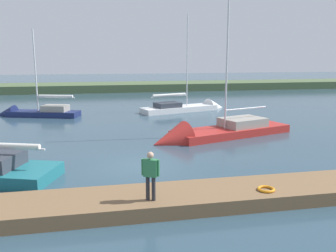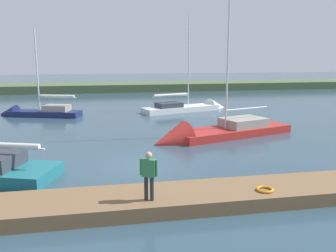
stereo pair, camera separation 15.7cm
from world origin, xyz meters
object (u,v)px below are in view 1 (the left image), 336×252
Objects in this scene: person_on_dock at (151,172)px; life_ring_buoy at (266,189)px; sailboat_outer_mooring at (33,114)px; sailboat_far_left at (211,136)px; sailboat_mid_channel at (190,109)px.

life_ring_buoy is at bearing 115.54° from person_on_dock.
sailboat_outer_mooring is at bearing -62.34° from life_ring_buoy.
sailboat_outer_mooring is 4.98× the size of person_on_dock.
sailboat_far_left is 1.29× the size of sailboat_mid_channel.
life_ring_buoy is 0.06× the size of sailboat_mid_channel.
sailboat_mid_channel is 6.02× the size of person_on_dock.
sailboat_outer_mooring is (15.44, 0.61, 0.09)m from sailboat_mid_channel.
life_ring_buoy is 4.55m from person_on_dock.
life_ring_buoy is 0.07× the size of sailboat_outer_mooring.
life_ring_buoy is 26.11m from sailboat_outer_mooring.
sailboat_outer_mooring is (13.59, -11.96, 0.08)m from sailboat_far_left.
sailboat_far_left reaches higher than sailboat_outer_mooring.
person_on_dock is at bearing 126.38° from sailboat_outer_mooring.
person_on_dock is at bearing 0.75° from life_ring_buoy.
sailboat_far_left is at bearing 177.03° from person_on_dock.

